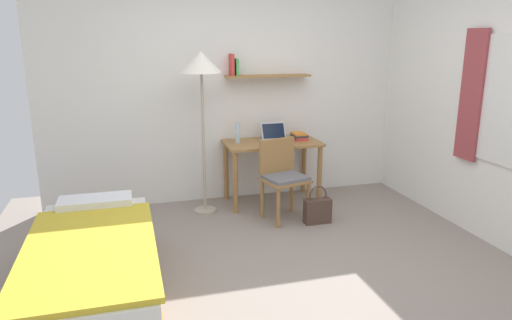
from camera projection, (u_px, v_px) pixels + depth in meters
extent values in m
plane|color=gray|center=(291.00, 273.00, 3.87)|extent=(5.28, 5.28, 0.00)
cube|color=white|center=(234.00, 90.00, 5.42)|extent=(4.40, 0.05, 2.60)
cube|color=#9E703D|center=(268.00, 76.00, 5.35)|extent=(0.99, 0.22, 0.02)
cube|color=#D13D38|center=(232.00, 65.00, 5.23)|extent=(0.03, 0.15, 0.24)
cube|color=#4CA856|center=(236.00, 67.00, 5.25)|extent=(0.03, 0.15, 0.19)
cube|color=#993D42|center=(471.00, 96.00, 4.46)|extent=(0.03, 0.28, 1.25)
cube|color=#9E703D|center=(94.00, 282.00, 3.45)|extent=(0.89, 1.97, 0.28)
cube|color=silver|center=(92.00, 255.00, 3.39)|extent=(0.85, 1.91, 0.16)
cube|color=gold|center=(89.00, 249.00, 3.25)|extent=(0.90, 1.61, 0.04)
cube|color=white|center=(95.00, 203.00, 4.07)|extent=(0.62, 0.28, 0.10)
cube|color=#9E703D|center=(272.00, 143.00, 5.37)|extent=(1.09, 0.58, 0.03)
cylinder|color=#9E703D|center=(235.00, 183.00, 5.10)|extent=(0.06, 0.06, 0.70)
cylinder|color=#9E703D|center=(319.00, 176.00, 5.36)|extent=(0.06, 0.06, 0.70)
cylinder|color=#9E703D|center=(226.00, 171.00, 5.56)|extent=(0.06, 0.06, 0.70)
cylinder|color=#9E703D|center=(304.00, 165.00, 5.82)|extent=(0.06, 0.06, 0.70)
cube|color=#9E703D|center=(285.00, 180.00, 4.90)|extent=(0.52, 0.48, 0.03)
cube|color=slate|center=(285.00, 177.00, 4.89)|extent=(0.48, 0.45, 0.04)
cube|color=#9E703D|center=(277.00, 155.00, 4.98)|extent=(0.42, 0.14, 0.37)
cylinder|color=#9E703D|center=(278.00, 208.00, 4.73)|extent=(0.04, 0.04, 0.42)
cylinder|color=#9E703D|center=(308.00, 202.00, 4.91)|extent=(0.04, 0.04, 0.42)
cylinder|color=#9E703D|center=(262.00, 199.00, 5.00)|extent=(0.04, 0.04, 0.42)
cylinder|color=#9E703D|center=(291.00, 193.00, 5.18)|extent=(0.04, 0.04, 0.42)
cylinder|color=#B2A893|center=(205.00, 210.00, 5.23)|extent=(0.24, 0.24, 0.02)
cylinder|color=#B2A893|center=(203.00, 144.00, 5.04)|extent=(0.03, 0.03, 1.51)
cone|color=silver|center=(201.00, 62.00, 4.81)|extent=(0.44, 0.44, 0.22)
cube|color=#B7BABF|center=(275.00, 140.00, 5.40)|extent=(0.30, 0.22, 0.01)
cube|color=#B7BABF|center=(273.00, 131.00, 5.44)|extent=(0.29, 0.10, 0.19)
cube|color=black|center=(273.00, 131.00, 5.44)|extent=(0.26, 0.08, 0.16)
cylinder|color=silver|center=(238.00, 133.00, 5.28)|extent=(0.06, 0.06, 0.23)
cube|color=#D13D38|center=(300.00, 138.00, 5.47)|extent=(0.15, 0.19, 0.03)
cube|color=#333338|center=(299.00, 136.00, 5.48)|extent=(0.16, 0.20, 0.02)
cube|color=orange|center=(299.00, 134.00, 5.47)|extent=(0.14, 0.19, 0.02)
cube|color=#4C382D|center=(317.00, 211.00, 4.88)|extent=(0.28, 0.12, 0.26)
torus|color=#4C382D|center=(318.00, 195.00, 4.83)|extent=(0.20, 0.02, 0.20)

